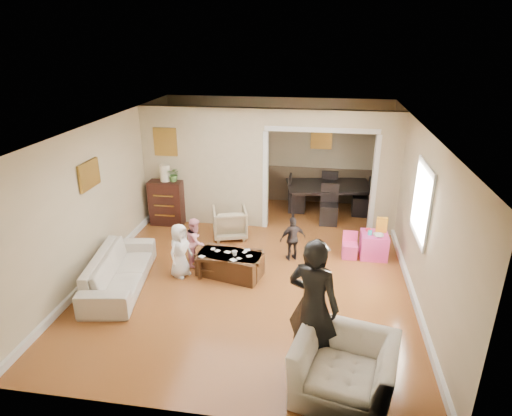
% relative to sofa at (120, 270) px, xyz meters
% --- Properties ---
extents(floor, '(7.00, 7.00, 0.00)m').
position_rel_sofa_xyz_m(floor, '(2.13, 1.09, -0.30)').
color(floor, '#A65D2A').
rests_on(floor, ground).
extents(partition_left, '(2.75, 0.18, 2.60)m').
position_rel_sofa_xyz_m(partition_left, '(0.75, 2.89, 1.00)').
color(partition_left, '#C3B48F').
rests_on(partition_left, ground).
extents(partition_right, '(0.55, 0.18, 2.60)m').
position_rel_sofa_xyz_m(partition_right, '(4.60, 2.89, 1.00)').
color(partition_right, '#C3B48F').
rests_on(partition_right, ground).
extents(partition_header, '(2.22, 0.18, 0.35)m').
position_rel_sofa_xyz_m(partition_header, '(3.23, 2.89, 2.13)').
color(partition_header, '#C3B48F').
rests_on(partition_header, partition_right).
extents(window_pane, '(0.03, 0.95, 1.10)m').
position_rel_sofa_xyz_m(window_pane, '(4.86, 0.69, 1.25)').
color(window_pane, white).
rests_on(window_pane, ground).
extents(framed_art_partition, '(0.45, 0.03, 0.55)m').
position_rel_sofa_xyz_m(framed_art_partition, '(-0.07, 2.79, 1.55)').
color(framed_art_partition, brown).
rests_on(framed_art_partition, partition_left).
extents(framed_art_sofa_wall, '(0.03, 0.55, 0.40)m').
position_rel_sofa_xyz_m(framed_art_sofa_wall, '(-0.58, 0.49, 1.50)').
color(framed_art_sofa_wall, brown).
extents(framed_art_alcove, '(0.45, 0.03, 0.55)m').
position_rel_sofa_xyz_m(framed_art_alcove, '(3.23, 4.53, 1.40)').
color(framed_art_alcove, brown).
extents(sofa, '(1.11, 2.13, 0.59)m').
position_rel_sofa_xyz_m(sofa, '(0.00, 0.00, 0.00)').
color(sofa, beige).
rests_on(sofa, ground).
extents(armchair_back, '(0.86, 0.87, 0.64)m').
position_rel_sofa_xyz_m(armchair_back, '(1.43, 2.19, 0.02)').
color(armchair_back, tan).
rests_on(armchair_back, ground).
extents(armchair_front, '(1.34, 1.23, 0.74)m').
position_rel_sofa_xyz_m(armchair_front, '(3.65, -1.84, 0.08)').
color(armchair_front, beige).
rests_on(armchair_front, ground).
extents(dresser, '(0.73, 0.41, 1.01)m').
position_rel_sofa_xyz_m(dresser, '(-0.10, 2.67, 0.21)').
color(dresser, black).
rests_on(dresser, ground).
extents(table_lamp, '(0.22, 0.22, 0.36)m').
position_rel_sofa_xyz_m(table_lamp, '(-0.10, 2.67, 0.89)').
color(table_lamp, beige).
rests_on(table_lamp, dresser).
extents(potted_plant, '(0.29, 0.25, 0.32)m').
position_rel_sofa_xyz_m(potted_plant, '(0.10, 2.67, 0.87)').
color(potted_plant, '#477031').
rests_on(potted_plant, dresser).
extents(coffee_table, '(1.21, 0.81, 0.42)m').
position_rel_sofa_xyz_m(coffee_table, '(1.76, 0.64, -0.09)').
color(coffee_table, '#3C2313').
rests_on(coffee_table, ground).
extents(coffee_cup, '(0.12, 0.12, 0.09)m').
position_rel_sofa_xyz_m(coffee_cup, '(1.86, 0.59, 0.17)').
color(coffee_cup, silver).
rests_on(coffee_cup, coffee_table).
extents(play_table, '(0.50, 0.50, 0.48)m').
position_rel_sofa_xyz_m(play_table, '(4.34, 1.74, -0.06)').
color(play_table, '#F23FA2').
rests_on(play_table, ground).
extents(cereal_box, '(0.20, 0.07, 0.30)m').
position_rel_sofa_xyz_m(cereal_box, '(4.46, 1.84, 0.33)').
color(cereal_box, yellow).
rests_on(cereal_box, play_table).
extents(cyan_cup, '(0.08, 0.08, 0.08)m').
position_rel_sofa_xyz_m(cyan_cup, '(4.24, 1.69, 0.22)').
color(cyan_cup, teal).
rests_on(cyan_cup, play_table).
extents(toy_block, '(0.10, 0.08, 0.05)m').
position_rel_sofa_xyz_m(toy_block, '(4.22, 1.86, 0.21)').
color(toy_block, red).
rests_on(toy_block, play_table).
extents(play_bowl, '(0.20, 0.20, 0.05)m').
position_rel_sofa_xyz_m(play_bowl, '(4.39, 1.62, 0.21)').
color(play_bowl, beige).
rests_on(play_bowl, play_table).
extents(dining_table, '(2.14, 1.43, 0.69)m').
position_rel_sofa_xyz_m(dining_table, '(3.48, 3.85, 0.05)').
color(dining_table, black).
rests_on(dining_table, ground).
extents(adult_person, '(0.77, 0.64, 1.81)m').
position_rel_sofa_xyz_m(adult_person, '(3.25, -1.42, 0.61)').
color(adult_person, black).
rests_on(adult_person, ground).
extents(child_kneel_a, '(0.48, 0.57, 0.98)m').
position_rel_sofa_xyz_m(child_kneel_a, '(0.91, 0.49, 0.20)').
color(child_kneel_a, white).
rests_on(child_kneel_a, ground).
extents(child_kneel_b, '(0.39, 0.48, 0.91)m').
position_rel_sofa_xyz_m(child_kneel_b, '(1.06, 0.94, 0.16)').
color(child_kneel_b, pink).
rests_on(child_kneel_b, ground).
extents(child_toddler, '(0.55, 0.41, 0.87)m').
position_rel_sofa_xyz_m(child_toddler, '(2.81, 1.39, 0.14)').
color(child_toddler, black).
rests_on(child_toddler, ground).
extents(craft_papers, '(0.93, 0.52, 0.00)m').
position_rel_sofa_xyz_m(craft_papers, '(1.76, 0.64, 0.12)').
color(craft_papers, white).
rests_on(craft_papers, coffee_table).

